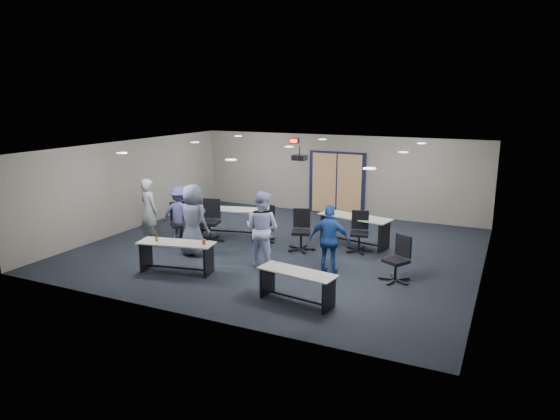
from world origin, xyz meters
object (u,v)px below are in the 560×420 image
at_px(chair_loose_right, 396,259).
at_px(chair_loose_left, 180,223).
at_px(table_front_right, 297,281).
at_px(chair_back_a, 209,221).
at_px(chair_back_b, 264,224).
at_px(person_back, 179,214).
at_px(person_gray, 149,211).
at_px(person_plaid, 193,220).
at_px(chair_back_d, 359,232).
at_px(person_navy, 330,240).
at_px(table_front_left, 177,251).
at_px(person_lightblue, 262,229).
at_px(table_back_left, 229,217).
at_px(table_back_right, 355,225).
at_px(chair_back_c, 301,230).

bearing_deg(chair_loose_right, chair_loose_left, -154.07).
bearing_deg(table_front_right, chair_back_a, 152.26).
relative_size(chair_back_b, person_back, 0.64).
bearing_deg(person_gray, person_plaid, -170.92).
bearing_deg(person_plaid, chair_loose_left, -30.56).
distance_m(chair_back_d, person_plaid, 4.30).
bearing_deg(person_navy, table_front_left, 18.52).
bearing_deg(chair_back_b, person_plaid, -109.86).
distance_m(table_front_left, chair_back_b, 3.11).
height_order(person_gray, person_lightblue, same).
bearing_deg(person_back, chair_back_a, -168.00).
bearing_deg(person_back, table_front_right, 139.73).
height_order(chair_back_b, person_navy, person_navy).
xyz_separation_m(chair_back_a, person_navy, (3.92, -1.03, 0.22)).
distance_m(table_back_left, table_back_right, 3.66).
relative_size(chair_back_b, person_plaid, 0.56).
xyz_separation_m(chair_back_b, person_gray, (-2.75, -1.49, 0.40)).
bearing_deg(chair_back_d, person_back, -179.89).
bearing_deg(chair_back_a, person_back, -169.80).
xyz_separation_m(table_back_right, chair_back_a, (-3.75, -1.42, 0.04)).
bearing_deg(table_back_left, table_front_left, -94.75).
distance_m(table_back_right, person_gray, 5.61).
bearing_deg(table_front_right, table_front_left, -179.14).
relative_size(table_back_right, person_navy, 1.29).
height_order(table_back_left, person_navy, person_navy).
height_order(table_front_left, person_plaid, person_plaid).
height_order(table_back_right, chair_loose_left, chair_loose_left).
bearing_deg(table_front_right, person_back, 160.04).
height_order(table_front_left, table_front_right, table_front_left).
distance_m(chair_loose_left, person_gray, 0.90).
bearing_deg(chair_back_d, table_front_left, -149.79).
bearing_deg(chair_back_c, person_plaid, -166.94).
distance_m(chair_loose_right, person_gray, 6.76).
height_order(table_front_left, chair_loose_left, chair_loose_left).
relative_size(chair_back_a, chair_back_b, 1.15).
bearing_deg(chair_back_a, person_plaid, -89.71).
xyz_separation_m(table_back_left, person_gray, (-1.50, -1.71, 0.38)).
xyz_separation_m(table_front_left, person_back, (-1.43, 2.07, 0.30)).
relative_size(chair_loose_right, person_lightblue, 0.56).
bearing_deg(person_plaid, person_navy, -170.29).
xyz_separation_m(chair_loose_right, person_navy, (-1.47, -0.17, 0.30)).
bearing_deg(table_front_right, chair_loose_right, 60.95).
height_order(table_back_left, person_plaid, person_plaid).
relative_size(table_back_left, person_navy, 1.26).
bearing_deg(person_back, person_gray, 29.59).
bearing_deg(table_back_right, chair_back_c, -123.50).
bearing_deg(person_back, chair_loose_left, 122.08).
bearing_deg(person_back, chair_loose_right, 163.13).
distance_m(person_lightblue, person_back, 3.14).
xyz_separation_m(table_back_right, chair_back_c, (-1.12, -1.09, -0.01)).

